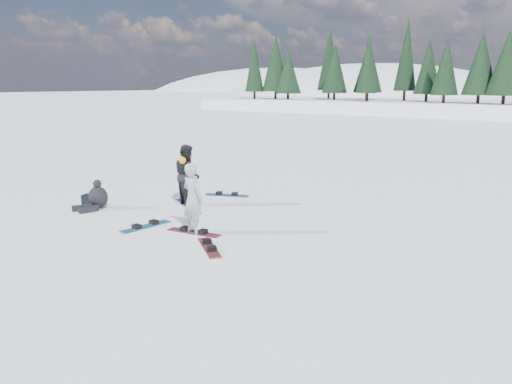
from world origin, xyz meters
The scene contains 10 objects.
ground centered at (0.00, 0.00, 0.00)m, with size 420.00×420.00×0.00m, color white.
snowboarder_woman centered at (-1.37, -0.60, 0.92)m, with size 0.73×0.54×1.97m.
snowboarder_man centered at (-3.65, 1.60, 0.95)m, with size 0.93×0.72×1.91m, color black.
seated_rider centered at (-5.52, -0.45, 0.34)m, with size 0.79×1.15×0.89m.
gear_bag centered at (-6.22, -0.19, 0.15)m, with size 0.45×0.30×0.30m, color black.
snowboard_woman centered at (-1.36, -0.60, 0.01)m, with size 1.50×0.28×0.03m, color maroon.
snowboard_man centered at (-3.65, 1.60, 0.01)m, with size 1.50×0.28×0.03m, color #1B4899.
snowboard_loose_c centered at (-3.43, 3.28, 0.01)m, with size 1.50×0.28×0.03m, color #1C519A.
snowboard_loose_a centered at (-2.78, -0.95, 0.01)m, with size 1.50×0.28×0.03m, color #1A6393.
snowboard_loose_b centered at (-0.25, -1.28, 0.01)m, with size 1.50×0.28×0.03m, color maroon.
Camera 1 is at (7.13, -9.60, 3.75)m, focal length 35.00 mm.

